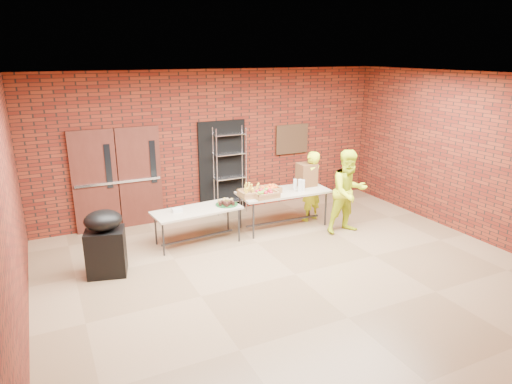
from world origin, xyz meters
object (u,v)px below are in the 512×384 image
wire_rack (230,171)px  table_right (284,194)px  covered_grill (105,243)px  volunteer_woman (311,186)px  table_left (197,212)px  coffee_dispenser (307,175)px  volunteer_man (349,192)px

wire_rack → table_right: (0.64, -1.33, -0.27)m
covered_grill → volunteer_woman: bearing=23.3°
table_right → covered_grill: covered_grill is taller
volunteer_woman → covered_grill: bearing=-9.3°
wire_rack → covered_grill: size_ratio=1.77×
wire_rack → table_left: (-1.26, -1.37, -0.36)m
table_right → coffee_dispenser: 0.73m
table_left → wire_rack: bearing=42.1°
wire_rack → volunteer_woman: size_ratio=1.29×
coffee_dispenser → volunteer_woman: 0.28m
table_right → coffee_dispenser: (0.64, 0.15, 0.31)m
volunteer_woman → wire_rack: bearing=-60.2°
table_left → volunteer_woman: size_ratio=1.13×
wire_rack → coffee_dispenser: 1.74m
table_left → table_right: 1.90m
wire_rack → volunteer_man: bearing=-52.9°
wire_rack → table_right: wire_rack is taller
table_left → coffee_dispenser: coffee_dispenser is taller
coffee_dispenser → covered_grill: bearing=-170.0°
table_left → table_right: bearing=-4.0°
table_left → covered_grill: size_ratio=1.55×
volunteer_woman → coffee_dispenser: bearing=-45.2°
table_left → covered_grill: (-1.77, -0.56, -0.07)m
wire_rack → covered_grill: 3.62m
coffee_dispenser → covered_grill: (-4.31, -0.76, -0.47)m
wire_rack → volunteer_woman: wire_rack is taller
covered_grill → volunteer_man: bearing=11.6°
table_left → volunteer_man: (2.94, -0.77, 0.23)m
coffee_dispenser → volunteer_woman: (0.09, -0.04, -0.26)m
wire_rack → volunteer_woman: bearing=-42.7°
coffee_dispenser → volunteer_man: bearing=-67.7°
table_right → table_left: bearing=-176.6°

